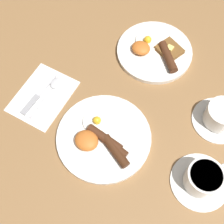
{
  "coord_description": "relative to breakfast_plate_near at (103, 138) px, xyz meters",
  "views": [
    {
      "loc": [
        0.19,
        -0.27,
        0.83
      ],
      "look_at": [
        -0.02,
        0.07,
        0.03
      ],
      "focal_mm": 50.0,
      "sensor_mm": 36.0,
      "label": 1
    }
  ],
  "objects": [
    {
      "name": "ground_plane",
      "position": [
        0.0,
        0.0,
        -0.01
      ],
      "size": [
        3.0,
        3.0,
        0.0
      ],
      "primitive_type": "plane",
      "color": "olive"
    },
    {
      "name": "breakfast_plate_near",
      "position": [
        0.0,
        0.0,
        0.0
      ],
      "size": [
        0.27,
        0.27,
        0.05
      ],
      "color": "white",
      "rests_on": "ground_plane"
    },
    {
      "name": "knife",
      "position": [
        -0.24,
        0.02,
        -0.01
      ],
      "size": [
        0.02,
        0.16,
        0.01
      ],
      "rotation": [
        0.0,
        0.0,
        1.54
      ],
      "color": "silver",
      "rests_on": "napkin"
    },
    {
      "name": "teacup_far",
      "position": [
        0.26,
        0.22,
        0.02
      ],
      "size": [
        0.15,
        0.15,
        0.07
      ],
      "color": "white",
      "rests_on": "ground_plane"
    },
    {
      "name": "breakfast_plate_far",
      "position": [
        -0.01,
        0.35,
        -0.0
      ],
      "size": [
        0.25,
        0.25,
        0.04
      ],
      "color": "white",
      "rests_on": "ground_plane"
    },
    {
      "name": "spoon",
      "position": [
        -0.22,
        0.07,
        -0.0
      ],
      "size": [
        0.03,
        0.16,
        0.01
      ],
      "rotation": [
        0.0,
        0.0,
        1.58
      ],
      "color": "silver",
      "rests_on": "napkin"
    },
    {
      "name": "napkin",
      "position": [
        -0.23,
        0.03,
        -0.01
      ],
      "size": [
        0.15,
        0.2,
        0.01
      ],
      "primitive_type": "cube",
      "rotation": [
        0.0,
        0.0,
        0.02
      ],
      "color": "white",
      "rests_on": "ground_plane"
    },
    {
      "name": "teacup_near",
      "position": [
        0.29,
        0.03,
        0.02
      ],
      "size": [
        0.16,
        0.16,
        0.07
      ],
      "color": "white",
      "rests_on": "ground_plane"
    }
  ]
}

